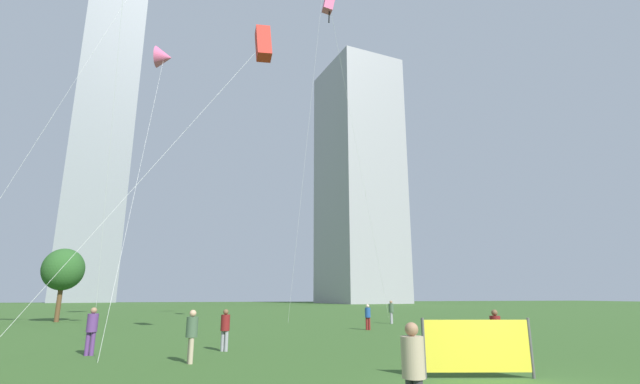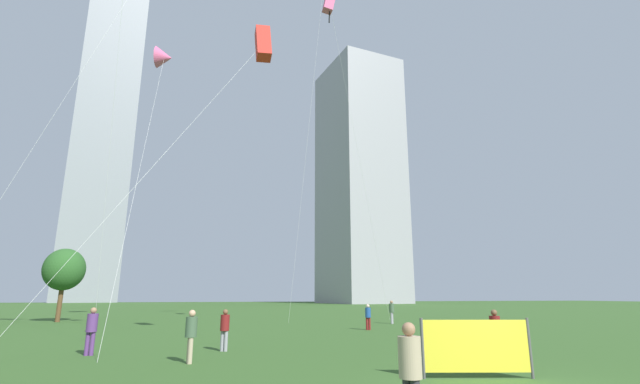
% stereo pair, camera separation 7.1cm
% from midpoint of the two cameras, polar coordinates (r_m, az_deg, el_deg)
% --- Properties ---
extents(person_standing_0, '(0.35, 0.35, 1.56)m').
position_cam_midpoint_polar(person_standing_0, '(17.87, -12.53, -16.99)').
color(person_standing_0, gray).
rests_on(person_standing_0, ground).
extents(person_standing_1, '(0.34, 0.34, 1.54)m').
position_cam_midpoint_polar(person_standing_1, '(28.11, 6.25, -15.85)').
color(person_standing_1, maroon).
rests_on(person_standing_1, ground).
extents(person_standing_2, '(0.36, 0.36, 1.61)m').
position_cam_midpoint_polar(person_standing_2, '(16.71, 22.10, -16.52)').
color(person_standing_2, gray).
rests_on(person_standing_2, ground).
extents(person_standing_3, '(0.37, 0.37, 1.66)m').
position_cam_midpoint_polar(person_standing_3, '(7.56, 11.94, -21.78)').
color(person_standing_3, '#2D2D33').
rests_on(person_standing_3, ground).
extents(person_standing_4, '(0.37, 0.37, 1.66)m').
position_cam_midpoint_polar(person_standing_4, '(18.25, -28.00, -15.52)').
color(person_standing_4, '#593372').
rests_on(person_standing_4, ground).
extents(person_standing_5, '(0.38, 0.38, 1.70)m').
position_cam_midpoint_polar(person_standing_5, '(34.38, 9.32, -15.15)').
color(person_standing_5, gray).
rests_on(person_standing_5, ground).
extents(person_standing_6, '(0.36, 0.36, 1.63)m').
position_cam_midpoint_polar(person_standing_6, '(15.02, -16.72, -17.31)').
color(person_standing_6, tan).
rests_on(person_standing_6, ground).
extents(kite_flying_0, '(1.11, 10.10, 16.88)m').
position_cam_midpoint_polar(kite_flying_0, '(29.18, -19.97, 16.35)').
color(kite_flying_0, silver).
rests_on(kite_flying_0, ground).
extents(kite_flying_3, '(8.06, 8.31, 25.46)m').
position_cam_midpoint_polar(kite_flying_3, '(36.92, 1.17, 23.76)').
color(kite_flying_3, silver).
rests_on(kite_flying_3, ground).
extents(kite_flying_4, '(8.92, 5.60, 15.82)m').
position_cam_midpoint_polar(kite_flying_4, '(23.91, -7.61, 18.81)').
color(kite_flying_4, silver).
rests_on(kite_flying_4, ground).
extents(park_tree_1, '(3.20, 3.20, 5.87)m').
position_cam_midpoint_polar(park_tree_1, '(41.85, -30.83, -8.80)').
color(park_tree_1, brown).
rests_on(park_tree_1, ground).
extents(distant_highrise_0, '(21.61, 21.04, 106.82)m').
position_cam_midpoint_polar(distant_highrise_0, '(161.14, -26.86, 6.61)').
color(distant_highrise_0, gray).
rests_on(distant_highrise_0, ground).
extents(distant_highrise_1, '(21.79, 25.01, 68.73)m').
position_cam_midpoint_polar(distant_highrise_1, '(124.18, 5.09, 1.64)').
color(distant_highrise_1, '#939399').
rests_on(distant_highrise_1, ground).
extents(event_banner, '(2.81, 0.75, 1.50)m').
position_cam_midpoint_polar(event_banner, '(12.66, 19.89, -18.58)').
color(event_banner, '#4C4C4C').
rests_on(event_banner, ground).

